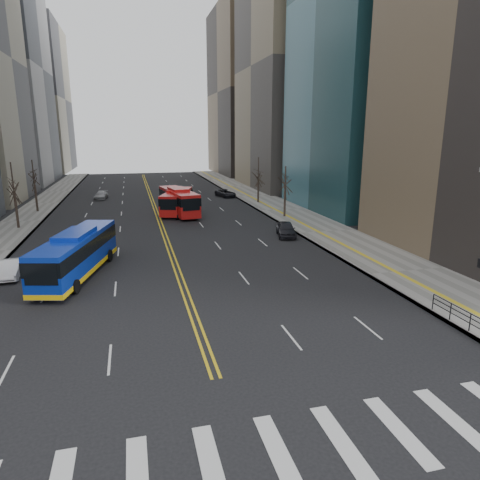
{
  "coord_description": "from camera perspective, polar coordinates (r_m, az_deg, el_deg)",
  "views": [
    {
      "loc": [
        -3.18,
        -11.74,
        10.68
      ],
      "look_at": [
        2.95,
        12.3,
        4.46
      ],
      "focal_mm": 32.0,
      "sensor_mm": 36.0,
      "label": 1
    }
  ],
  "objects": [
    {
      "name": "pedestrian_railing",
      "position": [
        26.78,
        28.36,
        -9.31
      ],
      "size": [
        0.06,
        6.06,
        1.02
      ],
      "color": "black",
      "rests_on": "sidewalk_right"
    },
    {
      "name": "car_white",
      "position": [
        36.94,
        -28.23,
        -3.42
      ],
      "size": [
        1.59,
        3.99,
        1.29
      ],
      "primitive_type": "imported",
      "rotation": [
        0.0,
        0.0,
        0.06
      ],
      "color": "white",
      "rests_on": "ground"
    },
    {
      "name": "red_bus_near",
      "position": [
        58.27,
        -8.18,
        5.35
      ],
      "size": [
        4.44,
        11.58,
        3.58
      ],
      "color": "red",
      "rests_on": "ground"
    },
    {
      "name": "car_silver",
      "position": [
        75.02,
        -18.03,
        5.68
      ],
      "size": [
        2.31,
        4.56,
        1.27
      ],
      "primitive_type": "imported",
      "rotation": [
        0.0,
        0.0,
        -0.12
      ],
      "color": "#939297",
      "rests_on": "ground"
    },
    {
      "name": "car_dark_far",
      "position": [
        74.06,
        -1.95,
        6.27
      ],
      "size": [
        3.38,
        5.1,
        1.3
      ],
      "primitive_type": "imported",
      "rotation": [
        0.0,
        0.0,
        0.28
      ],
      "color": "black",
      "rests_on": "ground"
    },
    {
      "name": "crosswalk",
      "position": [
        16.18,
        0.71,
        -27.19
      ],
      "size": [
        26.7,
        4.0,
        0.01
      ],
      "color": "silver",
      "rests_on": "ground"
    },
    {
      "name": "office_towers",
      "position": [
        81.4,
        -12.82,
        23.1
      ],
      "size": [
        83.0,
        134.0,
        58.0
      ],
      "color": "gray",
      "rests_on": "ground"
    },
    {
      "name": "ground",
      "position": [
        16.19,
        0.71,
        -27.21
      ],
      "size": [
        220.0,
        220.0,
        0.0
      ],
      "primitive_type": "plane",
      "color": "black"
    },
    {
      "name": "sidewalk_left",
      "position": [
        59.24,
        -27.05,
        2.2
      ],
      "size": [
        5.0,
        130.0,
        0.15
      ],
      "primitive_type": "cube",
      "color": "slate",
      "rests_on": "ground"
    },
    {
      "name": "street_trees",
      "position": [
        46.83,
        -19.19,
        6.17
      ],
      "size": [
        35.2,
        47.2,
        7.6
      ],
      "color": "black",
      "rests_on": "ground"
    },
    {
      "name": "blue_bus",
      "position": [
        34.85,
        -20.95,
        -1.6
      ],
      "size": [
        5.46,
        12.22,
        3.49
      ],
      "color": "#0B2BA9",
      "rests_on": "ground"
    },
    {
      "name": "centerline",
      "position": [
        67.67,
        -11.46,
        4.71
      ],
      "size": [
        0.55,
        100.0,
        0.01
      ],
      "color": "gold",
      "rests_on": "ground"
    },
    {
      "name": "red_bus_far",
      "position": [
        59.29,
        -8.4,
        5.35
      ],
      "size": [
        5.62,
        10.59,
        3.31
      ],
      "color": "red",
      "rests_on": "ground"
    },
    {
      "name": "sidewalk_right",
      "position": [
        61.32,
        5.66,
        4.04
      ],
      "size": [
        7.0,
        130.0,
        0.15
      ],
      "primitive_type": "cube",
      "color": "slate",
      "rests_on": "ground"
    },
    {
      "name": "car_dark_mid",
      "position": [
        45.68,
        6.14,
        1.46
      ],
      "size": [
        2.83,
        4.82,
        1.54
      ],
      "primitive_type": "imported",
      "rotation": [
        0.0,
        0.0,
        -0.24
      ],
      "color": "black",
      "rests_on": "ground"
    }
  ]
}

